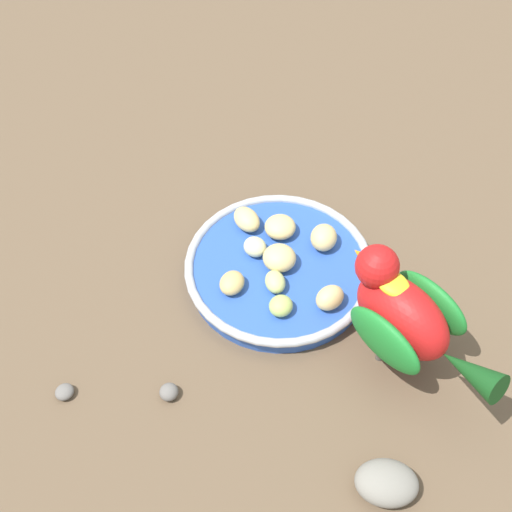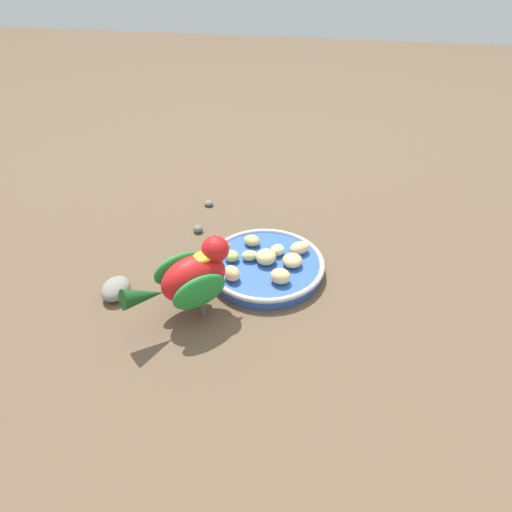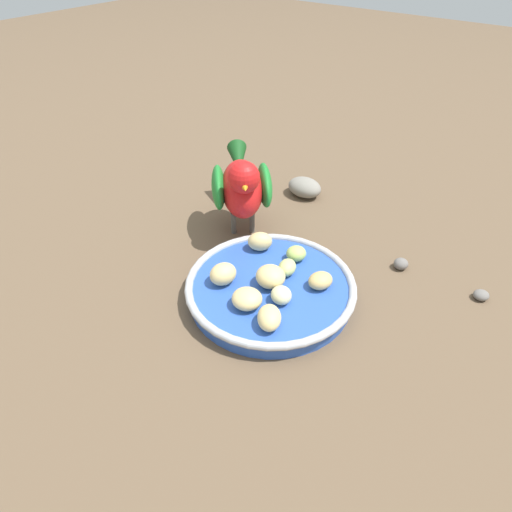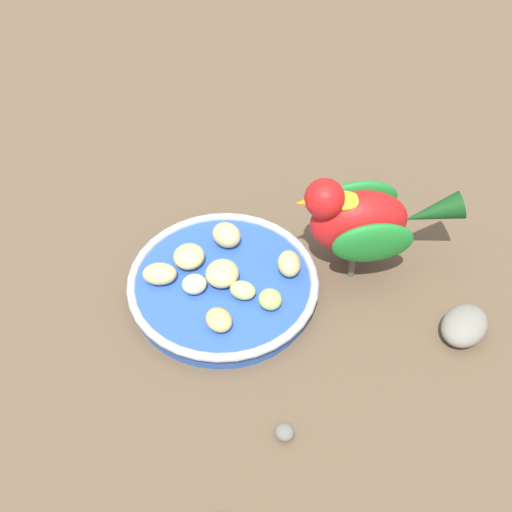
{
  "view_description": "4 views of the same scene",
  "coord_description": "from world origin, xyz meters",
  "px_view_note": "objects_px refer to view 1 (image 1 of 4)",
  "views": [
    {
      "loc": [
        -0.02,
        -0.55,
        0.7
      ],
      "look_at": [
        -0.05,
        -0.03,
        0.05
      ],
      "focal_mm": 50.56,
      "sensor_mm": 36.0,
      "label": 1
    },
    {
      "loc": [
        0.68,
        0.07,
        0.57
      ],
      "look_at": [
        -0.01,
        -0.04,
        0.05
      ],
      "focal_mm": 32.97,
      "sensor_mm": 36.0,
      "label": 2
    },
    {
      "loc": [
        -0.28,
        0.35,
        0.42
      ],
      "look_at": [
        0.0,
        -0.02,
        0.06
      ],
      "focal_mm": 32.44,
      "sensor_mm": 36.0,
      "label": 3
    },
    {
      "loc": [
        -0.44,
        -0.38,
        0.67
      ],
      "look_at": [
        0.01,
        -0.05,
        0.06
      ],
      "focal_mm": 51.13,
      "sensor_mm": 36.0,
      "label": 4
    }
  ],
  "objects_px": {
    "pebble_1": "(65,392)",
    "feeding_bowl": "(279,269)",
    "apple_piece_0": "(324,237)",
    "apple_piece_1": "(255,247)",
    "apple_piece_2": "(330,298)",
    "apple_piece_6": "(232,283)",
    "apple_piece_7": "(247,219)",
    "apple_piece_4": "(275,282)",
    "apple_piece_3": "(280,227)",
    "apple_piece_5": "(279,258)",
    "parrot": "(406,316)",
    "pebble_0": "(169,392)",
    "rock_large": "(387,483)",
    "apple_piece_8": "(281,306)"
  },
  "relations": [
    {
      "from": "rock_large",
      "to": "pebble_0",
      "type": "distance_m",
      "value": 0.24
    },
    {
      "from": "apple_piece_0",
      "to": "pebble_0",
      "type": "bearing_deg",
      "value": -129.86
    },
    {
      "from": "apple_piece_0",
      "to": "apple_piece_4",
      "type": "relative_size",
      "value": 1.21
    },
    {
      "from": "apple_piece_6",
      "to": "pebble_1",
      "type": "distance_m",
      "value": 0.22
    },
    {
      "from": "apple_piece_0",
      "to": "apple_piece_5",
      "type": "xyz_separation_m",
      "value": [
        -0.05,
        -0.03,
        -0.0
      ]
    },
    {
      "from": "apple_piece_6",
      "to": "pebble_0",
      "type": "relative_size",
      "value": 1.6
    },
    {
      "from": "apple_piece_3",
      "to": "apple_piece_5",
      "type": "distance_m",
      "value": 0.05
    },
    {
      "from": "apple_piece_0",
      "to": "apple_piece_7",
      "type": "bearing_deg",
      "value": 164.34
    },
    {
      "from": "apple_piece_2",
      "to": "pebble_0",
      "type": "relative_size",
      "value": 1.67
    },
    {
      "from": "apple_piece_5",
      "to": "parrot",
      "type": "bearing_deg",
      "value": -38.67
    },
    {
      "from": "apple_piece_3",
      "to": "apple_piece_4",
      "type": "distance_m",
      "value": 0.08
    },
    {
      "from": "apple_piece_0",
      "to": "apple_piece_3",
      "type": "distance_m",
      "value": 0.06
    },
    {
      "from": "apple_piece_5",
      "to": "rock_large",
      "type": "relative_size",
      "value": 0.63
    },
    {
      "from": "apple_piece_3",
      "to": "apple_piece_2",
      "type": "bearing_deg",
      "value": -60.74
    },
    {
      "from": "apple_piece_5",
      "to": "apple_piece_3",
      "type": "bearing_deg",
      "value": 90.24
    },
    {
      "from": "apple_piece_8",
      "to": "apple_piece_0",
      "type": "bearing_deg",
      "value": 63.64
    },
    {
      "from": "apple_piece_1",
      "to": "rock_large",
      "type": "distance_m",
      "value": 0.31
    },
    {
      "from": "rock_large",
      "to": "apple_piece_3",
      "type": "bearing_deg",
      "value": 109.88
    },
    {
      "from": "parrot",
      "to": "apple_piece_5",
      "type": "bearing_deg",
      "value": 8.43
    },
    {
      "from": "parrot",
      "to": "pebble_1",
      "type": "xyz_separation_m",
      "value": [
        -0.36,
        -0.06,
        -0.07
      ]
    },
    {
      "from": "apple_piece_0",
      "to": "parrot",
      "type": "xyz_separation_m",
      "value": [
        0.08,
        -0.14,
        0.04
      ]
    },
    {
      "from": "apple_piece_5",
      "to": "apple_piece_8",
      "type": "height_order",
      "value": "apple_piece_5"
    },
    {
      "from": "apple_piece_4",
      "to": "apple_piece_5",
      "type": "bearing_deg",
      "value": 82.96
    },
    {
      "from": "apple_piece_8",
      "to": "rock_large",
      "type": "xyz_separation_m",
      "value": [
        0.11,
        -0.19,
        -0.02
      ]
    },
    {
      "from": "apple_piece_2",
      "to": "apple_piece_6",
      "type": "height_order",
      "value": "apple_piece_2"
    },
    {
      "from": "parrot",
      "to": "apple_piece_2",
      "type": "bearing_deg",
      "value": 12.33
    },
    {
      "from": "apple_piece_3",
      "to": "apple_piece_1",
      "type": "bearing_deg",
      "value": -132.7
    },
    {
      "from": "apple_piece_1",
      "to": "apple_piece_7",
      "type": "xyz_separation_m",
      "value": [
        -0.01,
        0.04,
        0.0
      ]
    },
    {
      "from": "apple_piece_0",
      "to": "apple_piece_1",
      "type": "bearing_deg",
      "value": -169.3
    },
    {
      "from": "apple_piece_2",
      "to": "apple_piece_8",
      "type": "height_order",
      "value": "apple_piece_2"
    },
    {
      "from": "apple_piece_4",
      "to": "apple_piece_2",
      "type": "bearing_deg",
      "value": -19.36
    },
    {
      "from": "rock_large",
      "to": "pebble_0",
      "type": "height_order",
      "value": "rock_large"
    },
    {
      "from": "apple_piece_7",
      "to": "rock_large",
      "type": "bearing_deg",
      "value": -64.33
    },
    {
      "from": "apple_piece_2",
      "to": "apple_piece_0",
      "type": "bearing_deg",
      "value": 93.71
    },
    {
      "from": "apple_piece_0",
      "to": "rock_large",
      "type": "relative_size",
      "value": 0.59
    },
    {
      "from": "apple_piece_4",
      "to": "apple_piece_7",
      "type": "xyz_separation_m",
      "value": [
        -0.04,
        0.09,
        0.0
      ]
    },
    {
      "from": "apple_piece_5",
      "to": "apple_piece_0",
      "type": "bearing_deg",
      "value": 32.59
    },
    {
      "from": "apple_piece_5",
      "to": "apple_piece_6",
      "type": "xyz_separation_m",
      "value": [
        -0.05,
        -0.04,
        -0.0
      ]
    },
    {
      "from": "apple_piece_1",
      "to": "pebble_0",
      "type": "height_order",
      "value": "apple_piece_1"
    },
    {
      "from": "rock_large",
      "to": "apple_piece_1",
      "type": "bearing_deg",
      "value": 117.02
    },
    {
      "from": "feeding_bowl",
      "to": "pebble_0",
      "type": "relative_size",
      "value": 10.77
    },
    {
      "from": "apple_piece_0",
      "to": "pebble_0",
      "type": "relative_size",
      "value": 1.77
    },
    {
      "from": "apple_piece_0",
      "to": "apple_piece_1",
      "type": "relative_size",
      "value": 1.3
    },
    {
      "from": "apple_piece_6",
      "to": "parrot",
      "type": "bearing_deg",
      "value": -20.44
    },
    {
      "from": "apple_piece_7",
      "to": "apple_piece_4",
      "type": "bearing_deg",
      "value": -67.85
    },
    {
      "from": "parrot",
      "to": "apple_piece_1",
      "type": "bearing_deg",
      "value": 9.67
    },
    {
      "from": "apple_piece_7",
      "to": "parrot",
      "type": "relative_size",
      "value": 0.24
    },
    {
      "from": "feeding_bowl",
      "to": "pebble_0",
      "type": "xyz_separation_m",
      "value": [
        -0.11,
        -0.16,
        -0.01
      ]
    },
    {
      "from": "apple_piece_2",
      "to": "apple_piece_6",
      "type": "xyz_separation_m",
      "value": [
        -0.11,
        0.02,
        -0.0
      ]
    },
    {
      "from": "pebble_1",
      "to": "feeding_bowl",
      "type": "bearing_deg",
      "value": 36.77
    }
  ]
}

